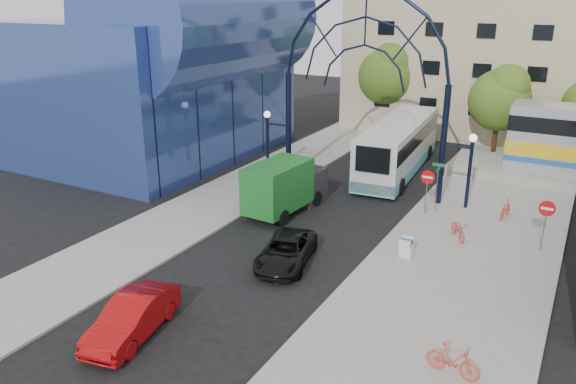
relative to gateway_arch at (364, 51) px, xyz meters
The scene contains 19 objects.
ground 16.41m from the gateway_arch, 90.00° to the right, with size 120.00×120.00×0.00m, color black.
sidewalk_east 15.37m from the gateway_arch, 51.34° to the right, with size 8.00×56.00×0.12m, color gray.
plaza_west 13.36m from the gateway_arch, 129.09° to the right, with size 5.00×50.00×0.12m, color gray.
gateway_arch is the anchor object (origin of this frame).
stop_sign 8.37m from the gateway_arch, 22.63° to the right, with size 0.80×0.07×2.50m.
do_not_enter_sign 13.43m from the gateway_arch, 19.99° to the right, with size 0.76×0.07×2.48m.
street_name_sign 8.38m from the gateway_arch, 15.07° to the right, with size 0.70×0.70×2.80m.
sandwich_board 12.52m from the gateway_arch, 55.09° to the right, with size 0.55×0.61×0.99m.
transit_hall 15.45m from the gateway_arch, behind, with size 16.50×18.00×14.50m.
apartment_block 21.12m from the gateway_arch, 84.55° to the left, with size 20.00×12.10×14.00m.
tree_north_a 13.98m from the gateway_arch, 62.83° to the left, with size 4.48×4.48×7.00m.
tree_north_b 16.72m from the gateway_arch, 103.68° to the left, with size 5.12×5.12×8.00m.
city_bus 8.51m from the gateway_arch, 81.04° to the left, with size 3.80×12.92×3.50m.
green_truck 9.07m from the gateway_arch, 113.91° to the right, with size 2.62×6.08×3.00m.
black_suv 13.59m from the gateway_arch, 85.16° to the right, with size 2.10×4.55×1.26m, color black.
red_sedan 20.25m from the gateway_arch, 93.48° to the right, with size 1.55×4.43×1.46m, color #A1090B.
bike_near_a 11.67m from the gateway_arch, 32.41° to the right, with size 0.63×1.81×0.95m, color red.
bike_near_b 11.89m from the gateway_arch, ahead, with size 0.47×1.66×0.99m, color red.
bike_far_b 19.85m from the gateway_arch, 58.41° to the right, with size 0.51×1.79×1.08m, color red.
Camera 1 is at (12.19, -17.21, 11.70)m, focal length 35.00 mm.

